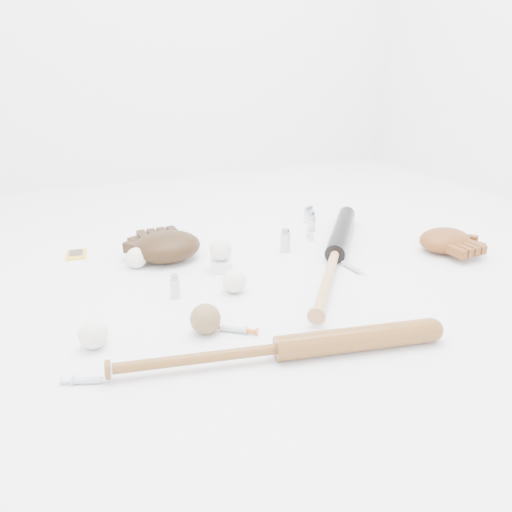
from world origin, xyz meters
name	(u,v)px	position (x,y,z in m)	size (l,w,h in m)	color
bat_dark	(335,254)	(0.26, 0.01, 0.04)	(0.99, 0.07, 0.07)	black
bat_wood	(279,348)	(-0.18, -0.45, 0.03)	(0.86, 0.06, 0.06)	brown
glove_dark	(167,246)	(-0.27, 0.28, 0.05)	(0.29, 0.29, 0.10)	black
glove_tan	(445,240)	(0.70, -0.05, 0.04)	(0.24, 0.24, 0.09)	brown
trading_card	(76,254)	(-0.57, 0.45, 0.00)	(0.07, 0.10, 0.01)	gold
pedestal	(221,265)	(-0.13, 0.11, 0.02)	(0.07, 0.07, 0.04)	white
baseball_on_pedestal	(221,250)	(-0.13, 0.11, 0.08)	(0.07, 0.07, 0.07)	white
baseball_left	(93,335)	(-0.58, -0.22, 0.04)	(0.07, 0.07, 0.07)	white
baseball_upper	(137,258)	(-0.39, 0.25, 0.04)	(0.07, 0.07, 0.07)	white
baseball_mid	(234,281)	(-0.15, -0.06, 0.04)	(0.07, 0.07, 0.07)	white
baseball_aged	(205,319)	(-0.30, -0.26, 0.04)	(0.08, 0.08, 0.08)	brown
syringe_0	(88,380)	(-0.62, -0.37, 0.01)	(0.14, 0.02, 0.02)	#ADBCC6
syringe_1	(234,329)	(-0.24, -0.29, 0.01)	(0.15, 0.03, 0.02)	#ADBCC6
syringe_2	(309,234)	(0.31, 0.29, 0.01)	(0.15, 0.03, 0.02)	#ADBCC6
syringe_3	(352,267)	(0.28, -0.06, 0.01)	(0.16, 0.03, 0.02)	#ADBCC6
vial_0	(310,214)	(0.40, 0.45, 0.04)	(0.03, 0.03, 0.07)	silver
vial_1	(307,215)	(0.39, 0.45, 0.03)	(0.03, 0.03, 0.07)	silver
vial_2	(311,221)	(0.35, 0.34, 0.04)	(0.03, 0.03, 0.09)	silver
vial_3	(285,240)	(0.15, 0.18, 0.04)	(0.04, 0.04, 0.09)	silver
vial_4	(175,286)	(-0.33, -0.03, 0.04)	(0.03, 0.03, 0.08)	silver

